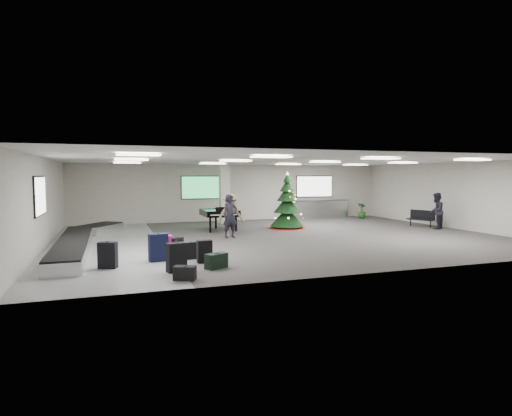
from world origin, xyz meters
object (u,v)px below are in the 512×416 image
object	(u,v)px
traveler_a	(230,216)
traveler_bench	(436,211)
service_counter	(316,209)
traveler_b	(231,215)
pink_suitcase	(164,247)
bench	(422,217)
potted_plant_left	(288,212)
potted_plant_right	(362,211)
christmas_tree	(287,209)
baggage_carousel	(80,241)
grand_piano	(220,213)

from	to	relation	value
traveler_a	traveler_bench	xyz separation A→B (m)	(10.07, -0.44, -0.02)
service_counter	traveler_b	bearing A→B (deg)	-139.83
pink_suitcase	traveler_a	bearing A→B (deg)	57.38
bench	traveler_b	xyz separation A→B (m)	(-9.97, -0.19, 0.43)
bench	potted_plant_left	size ratio (longest dim) A/B	1.64
traveler_b	potted_plant_right	size ratio (longest dim) A/B	1.96
bench	potted_plant_left	xyz separation A→B (m)	(-4.91, 5.57, -0.05)
christmas_tree	traveler_a	world-z (taller)	christmas_tree
baggage_carousel	traveler_a	xyz separation A→B (m)	(5.72, 0.47, 0.68)
potted_plant_left	pink_suitcase	bearing A→B (deg)	-130.25
grand_piano	potted_plant_left	xyz separation A→B (m)	(4.99, 3.61, -0.39)
baggage_carousel	potted_plant_right	size ratio (longest dim) A/B	10.55
service_counter	traveler_bench	xyz separation A→B (m)	(2.95, -6.70, 0.33)
traveler_b	potted_plant_right	bearing A→B (deg)	27.49
pink_suitcase	potted_plant_right	distance (m)	15.58
service_counter	grand_piano	xyz separation A→B (m)	(-6.94, -3.76, 0.27)
traveler_b	potted_plant_left	size ratio (longest dim) A/B	2.13
bench	potted_plant_left	distance (m)	7.43
pink_suitcase	potted_plant_right	world-z (taller)	potted_plant_right
christmas_tree	pink_suitcase	bearing A→B (deg)	-138.23
pink_suitcase	potted_plant_left	size ratio (longest dim) A/B	0.89
service_counter	grand_piano	bearing A→B (deg)	-151.56
christmas_tree	potted_plant_right	bearing A→B (deg)	26.36
potted_plant_right	bench	bearing A→B (deg)	-84.57
service_counter	christmas_tree	bearing A→B (deg)	-131.97
baggage_carousel	traveler_a	size ratio (longest dim) A/B	5.43
pink_suitcase	baggage_carousel	bearing A→B (deg)	136.48
potted_plant_right	service_counter	bearing A→B (deg)	158.07
grand_piano	traveler_b	size ratio (longest dim) A/B	1.11
christmas_tree	grand_piano	bearing A→B (deg)	174.71
pink_suitcase	potted_plant_right	bearing A→B (deg)	42.68
potted_plant_left	potted_plant_right	xyz separation A→B (m)	(4.46, -0.86, 0.04)
traveler_bench	christmas_tree	bearing A→B (deg)	-52.53
traveler_a	potted_plant_right	world-z (taller)	traveler_a
traveler_bench	potted_plant_right	xyz separation A→B (m)	(-0.44, 5.69, -0.41)
baggage_carousel	potted_plant_left	xyz separation A→B (m)	(10.89, 6.58, 0.21)
bench	traveler_b	size ratio (longest dim) A/B	0.77
service_counter	baggage_carousel	bearing A→B (deg)	-152.33
baggage_carousel	pink_suitcase	size ratio (longest dim) A/B	12.93
bench	grand_piano	bearing A→B (deg)	147.10
service_counter	grand_piano	size ratio (longest dim) A/B	2.02
traveler_bench	potted_plant_left	size ratio (longest dim) A/B	2.06
bench	service_counter	bearing A→B (deg)	95.64
grand_piano	potted_plant_right	world-z (taller)	grand_piano
service_counter	traveler_a	world-z (taller)	traveler_a
baggage_carousel	potted_plant_left	size ratio (longest dim) A/B	11.46
pink_suitcase	potted_plant_left	bearing A→B (deg)	57.40
bench	potted_plant_right	world-z (taller)	potted_plant_right
service_counter	potted_plant_left	world-z (taller)	service_counter
service_counter	potted_plant_right	bearing A→B (deg)	-21.93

